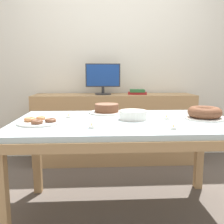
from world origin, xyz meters
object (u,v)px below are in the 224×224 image
object	(u,v)px
cake_chocolate_round	(107,109)
plate_stack	(133,115)
computer_monitor	(103,79)
tealight_right_edge	(92,127)
cake_golden_bundt	(205,113)
tealight_near_cakes	(174,128)
pastry_platter	(39,122)
book_stack	(137,92)
tealight_near_front	(68,116)
tealight_centre	(166,118)

from	to	relation	value
cake_chocolate_round	plate_stack	world-z (taller)	cake_chocolate_round
computer_monitor	tealight_right_edge	distance (m)	1.54
cake_golden_bundt	tealight_near_cakes	xyz separation A→B (m)	(-0.35, -0.34, -0.03)
pastry_platter	plate_stack	world-z (taller)	plate_stack
book_stack	plate_stack	xyz separation A→B (m)	(-0.22, -1.23, -0.08)
plate_stack	tealight_near_front	world-z (taller)	plate_stack
tealight_right_edge	tealight_near_cakes	bearing A→B (deg)	-7.30
computer_monitor	tealight_near_front	distance (m)	1.19
tealight_right_edge	tealight_centre	size ratio (longest dim) A/B	1.00
tealight_right_edge	tealight_near_cakes	xyz separation A→B (m)	(0.52, -0.07, 0.00)
book_stack	tealight_centre	world-z (taller)	book_stack
computer_monitor	tealight_near_front	bearing A→B (deg)	-104.99
tealight_near_cakes	tealight_centre	distance (m)	0.35
plate_stack	tealight_near_cakes	bearing A→B (deg)	-59.38
cake_golden_bundt	book_stack	bearing A→B (deg)	105.00
cake_chocolate_round	tealight_near_cakes	distance (m)	0.77
cake_chocolate_round	plate_stack	xyz separation A→B (m)	(0.19, -0.31, -0.00)
book_stack	pastry_platter	size ratio (longest dim) A/B	0.81
tealight_near_front	cake_chocolate_round	bearing A→B (deg)	33.48
cake_chocolate_round	pastry_platter	distance (m)	0.65
book_stack	tealight_right_edge	distance (m)	1.61
cake_chocolate_round	pastry_platter	bearing A→B (deg)	-139.12
computer_monitor	tealight_near_cakes	world-z (taller)	computer_monitor
tealight_near_front	tealight_centre	world-z (taller)	same
tealight_centre	plate_stack	bearing A→B (deg)	178.65
computer_monitor	cake_chocolate_round	distance (m)	0.95
computer_monitor	pastry_platter	size ratio (longest dim) A/B	1.40
computer_monitor	tealight_centre	size ratio (longest dim) A/B	10.60
plate_stack	tealight_centre	xyz separation A→B (m)	(0.26, -0.01, -0.02)
computer_monitor	book_stack	xyz separation A→B (m)	(0.43, 0.00, -0.16)
cake_chocolate_round	tealight_right_edge	xyz separation A→B (m)	(-0.12, -0.59, -0.03)
tealight_near_front	cake_golden_bundt	bearing A→B (deg)	-6.05
computer_monitor	tealight_centre	distance (m)	1.34
book_stack	plate_stack	distance (m)	1.25
pastry_platter	tealight_near_front	size ratio (longest dim) A/B	7.59
book_stack	pastry_platter	xyz separation A→B (m)	(-0.91, -1.34, -0.10)
book_stack	pastry_platter	bearing A→B (deg)	-124.06
computer_monitor	pastry_platter	distance (m)	1.45
book_stack	cake_chocolate_round	bearing A→B (deg)	-114.38
tealight_near_cakes	book_stack	bearing A→B (deg)	89.42
cake_chocolate_round	cake_golden_bundt	size ratio (longest dim) A/B	1.05
plate_stack	tealight_centre	bearing A→B (deg)	-1.35
pastry_platter	plate_stack	bearing A→B (deg)	9.70
cake_chocolate_round	book_stack	bearing A→B (deg)	65.62
book_stack	plate_stack	size ratio (longest dim) A/B	1.17
plate_stack	tealight_near_front	bearing A→B (deg)	168.48
cake_chocolate_round	cake_golden_bundt	xyz separation A→B (m)	(0.75, -0.32, 0.01)
computer_monitor	book_stack	distance (m)	0.46
computer_monitor	tealight_near_cakes	size ratio (longest dim) A/B	10.60
tealight_right_edge	computer_monitor	bearing A→B (deg)	85.97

